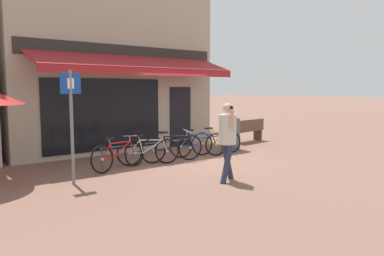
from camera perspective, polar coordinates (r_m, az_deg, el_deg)
name	(u,v)px	position (r m, az deg, el deg)	size (l,w,h in m)	color
ground_plane	(197,160)	(10.79, 0.77, -4.92)	(160.00, 160.00, 0.00)	brown
shop_front	(105,62)	(13.48, -13.05, 9.78)	(7.03, 4.45, 5.94)	tan
bike_rack_rail	(169,143)	(10.74, -3.52, -2.36)	(4.25, 0.04, 0.57)	#47494F
bicycle_red	(119,155)	(9.68, -11.11, -4.04)	(1.76, 0.68, 0.85)	black
bicycle_silver	(148,151)	(10.18, -6.67, -3.52)	(1.64, 0.71, 0.84)	black
bicycle_black	(172,148)	(10.48, -3.05, -3.05)	(1.83, 0.67, 0.90)	black
bicycle_blue	(199,144)	(11.26, 1.00, -2.52)	(1.73, 0.74, 0.84)	black
bicycle_orange	(217,142)	(11.75, 3.77, -2.15)	(1.72, 0.56, 0.87)	black
pedestrian_adult	(227,133)	(8.28, 5.43, -0.84)	(0.60, 0.67, 1.75)	#282D47
litter_bin	(231,133)	(12.47, 6.02, -0.77)	(0.59, 0.59, 1.15)	#515459
parking_sign	(71,115)	(8.32, -17.90, 1.89)	(0.44, 0.07, 2.44)	slate
park_bench	(248,130)	(14.51, 8.59, -0.30)	(1.64, 0.63, 0.87)	brown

